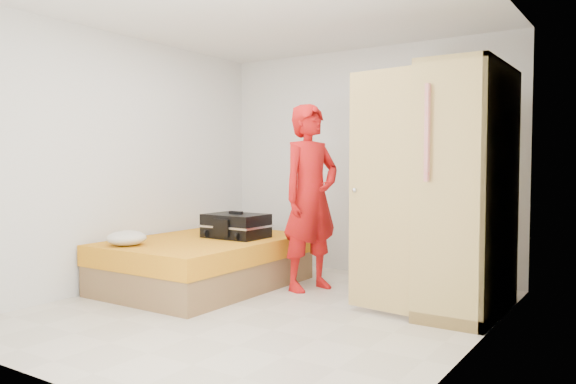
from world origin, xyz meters
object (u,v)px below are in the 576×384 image
Objects in this scene: person at (311,197)px; suitcase at (236,226)px; bed at (205,263)px; wardrobe at (461,196)px; round_cushion at (127,238)px.

person is 2.90× the size of suitcase.
bed is 1.29m from person.
wardrobe is at bearing -74.12° from person.
suitcase reaches higher than bed.
wardrobe is 1.53m from person.
round_cushion is (-2.81, -1.21, -0.43)m from wardrobe.
wardrobe reaches higher than bed.
suitcase is (-2.29, -0.20, -0.38)m from wardrobe.
suitcase reaches higher than round_cushion.
round_cushion is (-0.51, -1.01, -0.05)m from suitcase.
person is 1.83m from round_cushion.
wardrobe is at bearing 23.28° from round_cushion.
bed is at bearing -128.82° from suitcase.
person is (-1.53, 0.05, -0.06)m from wardrobe.
wardrobe is at bearing 5.83° from suitcase.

